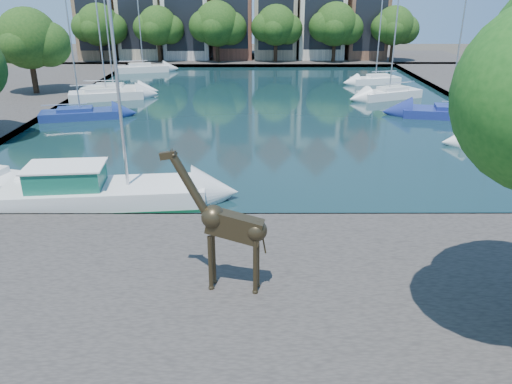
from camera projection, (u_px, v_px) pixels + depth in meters
ground at (275, 223)px, 22.52m from camera, size 160.00×160.00×0.00m
water_basin at (265, 106)px, 44.73m from camera, size 38.00×50.00×0.08m
near_quay at (283, 311)px, 15.94m from camera, size 50.00×14.00×0.50m
far_quay at (261, 58)px, 74.29m from camera, size 60.00×16.00×0.50m
townhouse_west_end at (101, 8)px, 71.54m from camera, size 5.44×9.18×14.93m
townhouse_west_mid at (142, 1)px, 71.22m from camera, size 5.94×9.18×16.79m
townhouse_west_inner at (188, 8)px, 71.57m from camera, size 6.43×9.18×15.15m
townhouse_center at (233, 0)px, 71.21m from camera, size 5.44×9.18×16.93m
townhouse_east_inner at (275, 5)px, 71.46m from camera, size 5.94×9.18×15.79m
townhouse_east_mid at (320, 2)px, 71.34m from camera, size 6.43×9.18×16.65m
townhouse_east_end at (365, 9)px, 71.74m from camera, size 5.44×9.18×14.43m
far_tree_far_west at (99, 26)px, 67.27m from camera, size 7.28×5.60×7.68m
far_tree_west at (158, 27)px, 67.33m from camera, size 6.76×5.20×7.36m
far_tree_mid_west at (218, 25)px, 67.27m from camera, size 7.80×6.00×8.00m
far_tree_mid_east at (277, 27)px, 67.36m from camera, size 7.02×5.40×7.52m
far_tree_east at (336, 26)px, 67.34m from camera, size 7.54×5.80×7.84m
far_tree_far_east at (395, 27)px, 67.42m from camera, size 6.76×5.20×7.36m
side_tree_left_far at (29, 40)px, 46.36m from camera, size 7.28×5.60×7.88m
giraffe_statue at (227, 225)px, 15.92m from camera, size 3.29×0.88×4.70m
motorsailer at (97, 189)px, 23.99m from camera, size 9.87×3.76×10.27m
sailboat_left_b at (80, 112)px, 40.25m from camera, size 6.52×3.58×10.35m
sailboat_left_c at (106, 93)px, 47.28m from camera, size 7.15×4.14×12.47m
sailboat_left_d at (113, 88)px, 49.71m from camera, size 6.27×2.60×10.64m
sailboat_left_e at (143, 67)px, 62.98m from camera, size 6.56×3.75×9.67m
sailboat_right_a at (493, 138)px, 33.29m from camera, size 4.71×1.65×9.31m
sailboat_right_b at (450, 111)px, 40.62m from camera, size 7.81×4.01×10.52m
sailboat_right_c at (389, 92)px, 47.72m from camera, size 6.59×4.55×9.75m
sailboat_right_d at (375, 79)px, 55.15m from camera, size 5.64×3.12×9.84m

